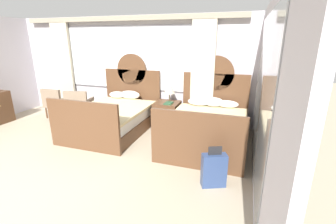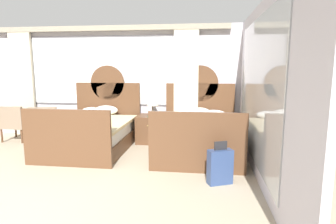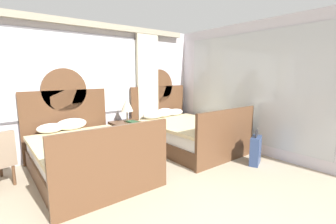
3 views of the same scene
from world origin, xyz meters
name	(u,v)px [view 1 (image 1 of 3)]	position (x,y,z in m)	size (l,w,h in m)	color
wall_back_window	(128,66)	(0.00, 4.10, 1.43)	(6.64, 0.22, 2.70)	silver
wall_right_mirror	(265,98)	(3.35, 1.77, 1.35)	(0.08, 4.69, 2.70)	silver
bed_near_window	(114,116)	(0.15, 2.98, 0.36)	(1.59, 2.20, 1.76)	brown
bed_near_mirror	(207,126)	(2.39, 2.99, 0.36)	(1.59, 2.20, 1.76)	brown
nightstand_between_beds	(167,114)	(1.27, 3.64, 0.31)	(0.59, 0.61, 0.63)	brown
table_lamp_on_nightstand	(169,87)	(1.32, 3.68, 1.00)	(0.27, 0.27, 0.54)	brown
book_on_nightstand	(169,103)	(1.35, 3.52, 0.64)	(0.18, 0.26, 0.03)	#285133
armchair_by_window_left	(79,104)	(-1.13, 3.34, 0.46)	(0.74, 0.74, 0.84)	#84705B
armchair_by_window_centre	(57,102)	(-1.87, 3.34, 0.46)	(0.61, 0.61, 0.84)	#84705B
suitcase_on_floor	(214,170)	(2.74, 1.47, 0.26)	(0.40, 0.29, 0.65)	navy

